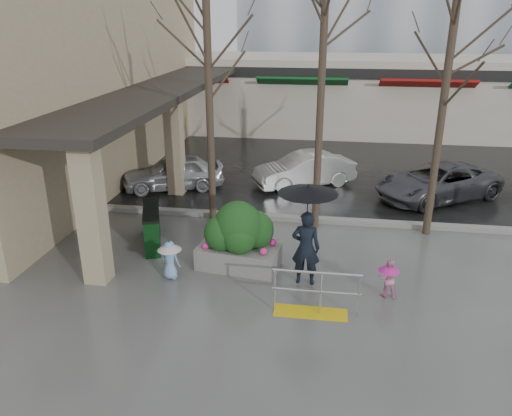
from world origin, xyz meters
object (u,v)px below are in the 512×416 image
(car_b, at_px, (304,170))
(woman, at_px, (307,226))
(news_boxes, at_px, (152,226))
(car_c, at_px, (438,182))
(handrail, at_px, (314,298))
(tree_midwest, at_px, (323,49))
(tree_west, at_px, (208,53))
(child_pink, at_px, (388,276))
(child_blue, at_px, (170,256))
(tree_mideast, at_px, (448,65))
(car_a, at_px, (173,172))
(planter, at_px, (239,237))

(car_b, bearing_deg, woman, -24.63)
(news_boxes, distance_m, car_c, 10.02)
(handrail, bearing_deg, tree_midwest, 91.91)
(tree_west, bearing_deg, handrail, -55.01)
(car_b, height_order, car_c, same)
(child_pink, relative_size, child_blue, 0.93)
(tree_west, xyz_separation_m, child_pink, (5.00, -3.83, -4.56))
(tree_mideast, height_order, car_b, tree_mideast)
(handrail, bearing_deg, tree_west, 124.99)
(news_boxes, relative_size, car_a, 0.53)
(tree_midwest, distance_m, planter, 5.57)
(child_pink, relative_size, car_c, 0.20)
(tree_midwest, distance_m, tree_mideast, 3.32)
(car_c, bearing_deg, tree_west, -99.34)
(handrail, distance_m, tree_mideast, 7.28)
(tree_west, bearing_deg, planter, -64.86)
(planter, distance_m, car_a, 6.80)
(tree_west, height_order, tree_mideast, tree_west)
(woman, bearing_deg, child_pink, 172.57)
(tree_midwest, relative_size, car_c, 1.54)
(tree_midwest, distance_m, child_blue, 6.85)
(tree_west, bearing_deg, news_boxes, -123.95)
(car_c, bearing_deg, child_blue, -80.13)
(tree_west, relative_size, child_blue, 6.83)
(tree_midwest, bearing_deg, child_pink, -64.83)
(child_pink, height_order, child_blue, child_blue)
(child_pink, height_order, car_b, car_b)
(child_blue, relative_size, car_a, 0.27)
(news_boxes, bearing_deg, woman, -38.99)
(woman, xyz_separation_m, child_blue, (-3.27, -0.27, -0.89))
(news_boxes, relative_size, car_c, 0.43)
(tree_midwest, xyz_separation_m, planter, (-1.83, -2.92, -4.38))
(tree_midwest, bearing_deg, planter, -122.06)
(planter, bearing_deg, handrail, -43.36)
(child_pink, bearing_deg, tree_mideast, -109.45)
(car_a, bearing_deg, child_pink, 26.02)
(car_a, xyz_separation_m, car_b, (4.79, 1.07, 0.00))
(tree_midwest, height_order, child_pink, tree_midwest)
(tree_mideast, relative_size, child_pink, 6.99)
(news_boxes, distance_m, car_a, 4.88)
(planter, bearing_deg, tree_midwest, 57.94)
(planter, relative_size, car_a, 0.59)
(woman, bearing_deg, tree_mideast, -131.49)
(car_b, bearing_deg, car_c, 52.45)
(planter, bearing_deg, child_pink, -14.06)
(child_pink, height_order, news_boxes, news_boxes)
(handrail, xyz_separation_m, car_a, (-5.54, 7.68, 0.25))
(child_pink, bearing_deg, car_b, -71.01)
(handrail, distance_m, child_pink, 1.91)
(tree_midwest, relative_size, child_blue, 7.03)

